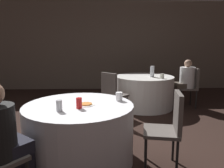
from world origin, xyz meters
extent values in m
plane|color=black|center=(0.00, 0.00, 0.00)|extent=(16.00, 16.00, 0.00)
cube|color=#7A6B5B|center=(0.00, 4.69, 1.40)|extent=(16.00, 0.06, 2.80)
cylinder|color=silver|center=(0.02, 0.12, 0.36)|extent=(1.32, 1.32, 0.72)
cylinder|color=white|center=(1.25, 2.49, 0.36)|extent=(1.33, 1.33, 0.72)
cube|color=#59514C|center=(0.98, -0.06, 0.44)|extent=(0.47, 0.47, 0.04)
cube|color=#59514C|center=(1.16, -0.09, 0.68)|extent=(0.12, 0.38, 0.45)
cylinder|color=black|center=(0.78, -0.19, 0.21)|extent=(0.03, 0.03, 0.42)
cylinder|color=black|center=(0.85, 0.14, 0.21)|extent=(0.03, 0.03, 0.42)
cylinder|color=black|center=(1.12, -0.26, 0.21)|extent=(0.03, 0.03, 0.42)
cylinder|color=black|center=(1.18, 0.08, 0.21)|extent=(0.03, 0.03, 0.42)
cylinder|color=black|center=(-0.81, 0.19, 0.21)|extent=(0.03, 0.03, 0.42)
cylinder|color=black|center=(-0.76, -0.15, 0.21)|extent=(0.03, 0.03, 0.42)
cube|color=#59514C|center=(2.23, 2.46, 0.44)|extent=(0.41, 0.41, 0.04)
cube|color=#59514C|center=(2.41, 2.45, 0.68)|extent=(0.06, 0.38, 0.45)
cylinder|color=black|center=(2.06, 2.29, 0.21)|extent=(0.03, 0.03, 0.42)
cylinder|color=black|center=(2.07, 2.63, 0.21)|extent=(0.03, 0.03, 0.42)
cylinder|color=black|center=(2.40, 2.28, 0.21)|extent=(0.03, 0.03, 0.42)
cylinder|color=black|center=(2.41, 2.62, 0.21)|extent=(0.03, 0.03, 0.42)
cube|color=#59514C|center=(0.54, 1.80, 0.44)|extent=(0.57, 0.57, 0.04)
cube|color=#59514C|center=(0.41, 1.67, 0.68)|extent=(0.30, 0.31, 0.45)
cylinder|color=black|center=(0.55, 2.04, 0.21)|extent=(0.03, 0.03, 0.42)
cylinder|color=black|center=(0.78, 1.80, 0.21)|extent=(0.03, 0.03, 0.42)
cylinder|color=black|center=(0.30, 1.80, 0.21)|extent=(0.03, 0.03, 0.42)
cylinder|color=black|center=(0.54, 1.56, 0.21)|extent=(0.03, 0.03, 0.42)
cylinder|color=#4C4238|center=(2.01, 2.47, 0.23)|extent=(0.24, 0.24, 0.46)
cube|color=#4C4238|center=(2.12, 2.46, 0.51)|extent=(0.33, 0.34, 0.12)
cylinder|color=white|center=(2.23, 2.46, 0.70)|extent=(0.34, 0.34, 0.47)
sphere|color=tan|center=(2.23, 2.46, 1.02)|extent=(0.17, 0.17, 0.17)
cube|color=black|center=(-0.54, -0.55, 0.51)|extent=(0.45, 0.45, 0.12)
cylinder|color=white|center=(0.11, 0.11, 0.73)|extent=(0.21, 0.21, 0.01)
cylinder|color=orange|center=(0.11, 0.11, 0.74)|extent=(0.14, 0.14, 0.01)
cylinder|color=silver|center=(-0.16, -0.13, 0.79)|extent=(0.07, 0.07, 0.12)
cylinder|color=red|center=(0.04, -0.04, 0.79)|extent=(0.07, 0.07, 0.12)
cylinder|color=white|center=(0.52, 0.29, 0.78)|extent=(0.09, 0.09, 0.11)
cylinder|color=silver|center=(1.40, 2.37, 0.85)|extent=(0.09, 0.09, 0.24)
cylinder|color=silver|center=(1.56, 2.14, 0.77)|extent=(0.09, 0.09, 0.10)
camera|label=1|loc=(0.33, -2.43, 1.43)|focal=35.00mm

